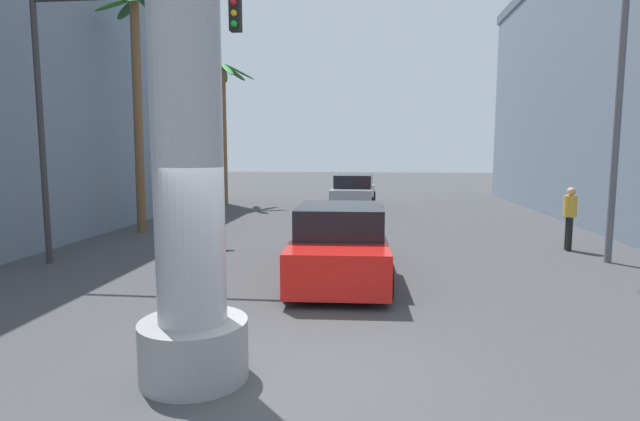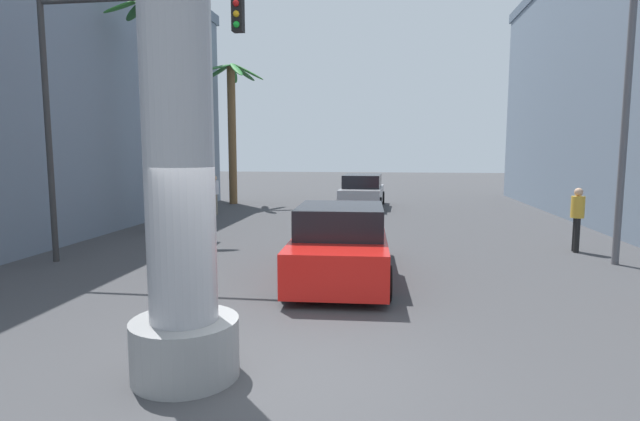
{
  "view_description": "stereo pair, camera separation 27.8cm",
  "coord_description": "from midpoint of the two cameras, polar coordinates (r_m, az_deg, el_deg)",
  "views": [
    {
      "loc": [
        1.03,
        -5.69,
        2.68
      ],
      "look_at": [
        0.0,
        3.9,
        1.52
      ],
      "focal_mm": 28.0,
      "sensor_mm": 36.0,
      "label": 1
    },
    {
      "loc": [
        1.3,
        -5.66,
        2.68
      ],
      "look_at": [
        0.0,
        3.9,
        1.52
      ],
      "focal_mm": 28.0,
      "sensor_mm": 36.0,
      "label": 2
    }
  ],
  "objects": [
    {
      "name": "car_lead",
      "position": [
        10.69,
        1.55,
        -3.82
      ],
      "size": [
        2.16,
        5.12,
        1.56
      ],
      "color": "black",
      "rests_on": "ground"
    },
    {
      "name": "palm_tree_far_left",
      "position": [
        25.73,
        -11.43,
        10.61
      ],
      "size": [
        3.25,
        3.39,
        7.02
      ],
      "color": "brown",
      "rests_on": "ground"
    },
    {
      "name": "pedestrian_far_left",
      "position": [
        21.48,
        -13.22,
        2.08
      ],
      "size": [
        0.48,
        0.48,
        1.65
      ],
      "color": "gray",
      "rests_on": "ground"
    },
    {
      "name": "ground_plane",
      "position": [
        15.95,
        1.84,
        -2.84
      ],
      "size": [
        94.47,
        94.47,
        0.0
      ],
      "primitive_type": "plane",
      "color": "#424244"
    },
    {
      "name": "street_lamp",
      "position": [
        13.54,
        28.66,
        12.5
      ],
      "size": [
        2.9,
        0.28,
        6.84
      ],
      "color": "#59595E",
      "rests_on": "ground"
    },
    {
      "name": "palm_tree_mid_left",
      "position": [
        17.42,
        -20.5,
        13.52
      ],
      "size": [
        2.62,
        2.67,
        7.52
      ],
      "color": "brown",
      "rests_on": "ground"
    },
    {
      "name": "pedestrian_mid_right",
      "position": [
        14.9,
        26.17,
        -0.32
      ],
      "size": [
        0.38,
        0.38,
        1.71
      ],
      "color": "black",
      "rests_on": "ground"
    },
    {
      "name": "car_far",
      "position": [
        23.86,
        3.55,
        2.16
      ],
      "size": [
        2.08,
        4.68,
        1.56
      ],
      "color": "black",
      "rests_on": "ground"
    },
    {
      "name": "traffic_light_mast",
      "position": [
        12.69,
        -23.74,
        13.89
      ],
      "size": [
        5.59,
        0.32,
        6.16
      ],
      "color": "#333333",
      "rests_on": "ground"
    }
  ]
}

